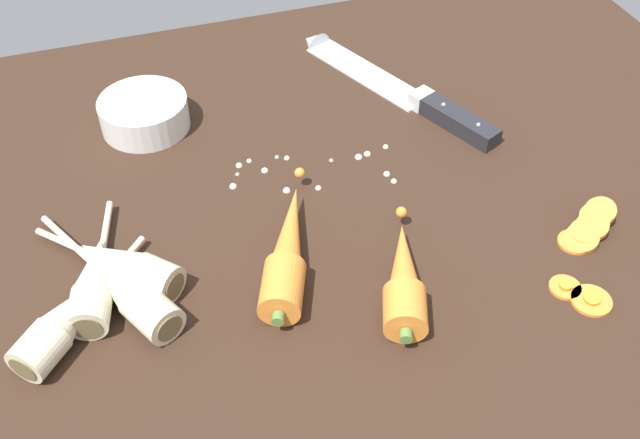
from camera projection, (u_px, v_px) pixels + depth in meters
ground_plane at (314, 230)px, 82.34cm from camera, size 120.00×90.00×4.00cm
chefs_knife at (389, 83)px, 98.39cm from camera, size 16.98×33.15×4.18cm
whole_carrot at (288, 251)px, 74.41cm from camera, size 10.45×20.43×4.20cm
whole_carrot_second at (404, 279)px, 71.74cm from camera, size 8.79×16.44×4.20cm
parsnip_front at (127, 266)px, 73.16cm from camera, size 14.07×14.64×4.00cm
parsnip_mid_left at (66, 320)px, 68.32cm from camera, size 14.12×15.25×4.00cm
parsnip_mid_right at (94, 281)px, 71.72cm from camera, size 6.42×17.97×4.00cm
parsnip_back at (124, 287)px, 71.17cm from camera, size 12.36×20.74×4.00cm
carrot_slice_stack at (588, 228)px, 78.40cm from camera, size 7.72×5.66×3.39cm
carrot_slice_stray_near at (592, 299)px, 72.14cm from camera, size 4.03×4.03×0.70cm
carrot_slice_stray_mid at (565, 286)px, 73.34cm from camera, size 3.22×3.22×0.70cm
prep_bowl at (144, 112)px, 91.18cm from camera, size 11.00×11.00×4.00cm
mince_crumbs at (312, 168)px, 86.35cm from camera, size 20.20×9.54×0.90cm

